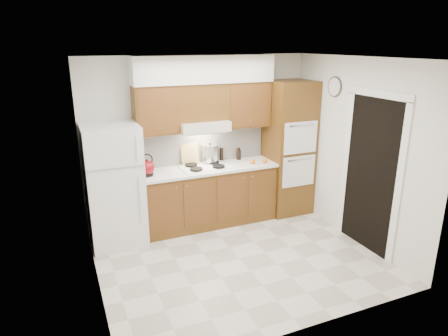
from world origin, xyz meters
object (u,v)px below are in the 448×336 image
object	(u,v)px
oven_cabinet	(288,148)
kettle	(147,168)
stock_pot	(210,153)
fridge	(114,186)

from	to	relation	value
oven_cabinet	kettle	bearing A→B (deg)	-179.37
stock_pot	fridge	bearing A→B (deg)	-170.74
kettle	oven_cabinet	bearing A→B (deg)	4.28
fridge	stock_pot	size ratio (longest dim) A/B	6.53
oven_cabinet	stock_pot	distance (m)	1.33
oven_cabinet	kettle	size ratio (longest dim) A/B	10.07
fridge	stock_pot	distance (m)	1.57
kettle	stock_pot	bearing A→B (deg)	16.47
oven_cabinet	kettle	distance (m)	2.37
fridge	oven_cabinet	size ratio (longest dim) A/B	0.78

